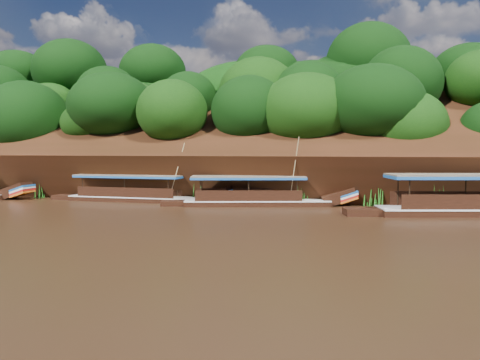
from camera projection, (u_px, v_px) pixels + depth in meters
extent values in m
plane|color=black|center=(250.00, 223.00, 27.38)|extent=(160.00, 160.00, 0.00)
cube|color=black|center=(284.00, 158.00, 42.72)|extent=(120.00, 16.12, 13.64)
cube|color=black|center=(295.00, 187.00, 52.70)|extent=(120.00, 24.00, 12.00)
ellipsoid|color=#113809|center=(36.00, 108.00, 54.68)|extent=(20.00, 10.00, 8.00)
ellipsoid|color=#113809|center=(218.00, 157.00, 43.05)|extent=(18.00, 8.00, 6.40)
ellipsoid|color=#113809|center=(293.00, 102.00, 49.15)|extent=(24.00, 11.00, 8.40)
cube|color=brown|center=(474.00, 175.00, 30.18)|extent=(11.22, 4.99, 0.13)
cube|color=#18549F|center=(474.00, 177.00, 30.19)|extent=(11.22, 4.99, 0.20)
cube|color=black|center=(257.00, 205.00, 35.55)|extent=(11.13, 4.44, 0.82)
cube|color=silver|center=(257.00, 200.00, 35.52)|extent=(11.15, 4.50, 0.09)
cube|color=black|center=(338.00, 197.00, 35.57)|extent=(2.87, 2.06, 1.54)
cube|color=#18549F|center=(347.00, 193.00, 35.55)|extent=(1.67, 1.83, 0.56)
cube|color=#B61814|center=(347.00, 197.00, 35.57)|extent=(1.67, 1.83, 0.56)
cube|color=brown|center=(248.00, 177.00, 35.39)|extent=(8.88, 4.19, 0.11)
cube|color=#18549F|center=(248.00, 178.00, 35.40)|extent=(8.88, 4.19, 0.16)
cylinder|color=tan|center=(294.00, 168.00, 34.83)|extent=(0.82, 1.09, 4.75)
cube|color=black|center=(138.00, 201.00, 38.25)|extent=(11.77, 2.44, 0.80)
cube|color=silver|center=(138.00, 197.00, 38.22)|extent=(11.77, 2.49, 0.09)
cube|color=black|center=(214.00, 196.00, 36.52)|extent=(2.81, 1.58, 1.57)
cube|color=#18549F|center=(223.00, 193.00, 36.31)|extent=(1.50, 1.58, 0.59)
cube|color=#B61814|center=(223.00, 197.00, 36.33)|extent=(1.50, 1.58, 0.59)
cube|color=brown|center=(129.00, 175.00, 38.29)|extent=(9.25, 2.62, 0.11)
cube|color=#18549F|center=(130.00, 177.00, 38.30)|extent=(9.25, 2.62, 0.16)
cylinder|color=tan|center=(177.00, 170.00, 36.99)|extent=(1.15, 0.58, 4.31)
cube|color=black|center=(15.00, 191.00, 39.94)|extent=(2.69, 1.61, 1.62)
cube|color=#18549F|center=(22.00, 188.00, 39.77)|extent=(1.40, 1.67, 0.58)
cube|color=#B61814|center=(23.00, 192.00, 39.79)|extent=(1.40, 1.67, 0.58)
cone|color=#246E1B|center=(39.00, 190.00, 41.25)|extent=(1.50, 1.50, 1.39)
cone|color=#246E1B|center=(117.00, 189.00, 39.77)|extent=(1.50, 1.50, 1.81)
cone|color=#246E1B|center=(201.00, 192.00, 37.93)|extent=(1.50, 1.50, 1.56)
cone|color=#246E1B|center=(300.00, 195.00, 35.82)|extent=(1.50, 1.50, 1.47)
cone|color=#246E1B|center=(374.00, 191.00, 35.00)|extent=(1.50, 1.50, 2.29)
cone|color=#246E1B|center=(439.00, 196.00, 33.69)|extent=(1.50, 1.50, 1.75)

